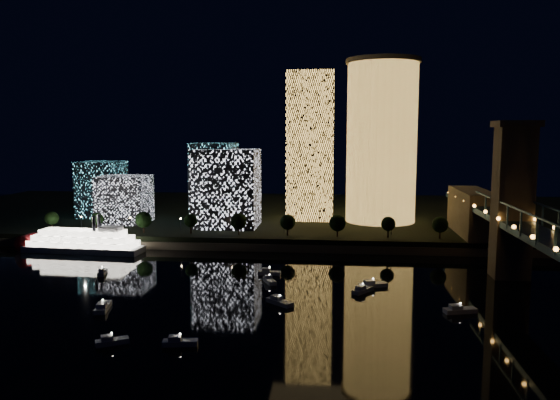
{
  "coord_description": "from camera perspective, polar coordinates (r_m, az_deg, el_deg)",
  "views": [
    {
      "loc": [
        9.37,
        -128.04,
        46.1
      ],
      "look_at": [
        -9.66,
        55.0,
        23.52
      ],
      "focal_mm": 35.0,
      "sensor_mm": 36.0,
      "label": 1
    }
  ],
  "objects": [
    {
      "name": "ground",
      "position": [
        136.41,
        1.69,
        -12.76
      ],
      "size": [
        520.0,
        520.0,
        0.0
      ],
      "primitive_type": "plane",
      "color": "black",
      "rests_on": "ground"
    },
    {
      "name": "far_bank",
      "position": [
        291.48,
        4.03,
        -1.62
      ],
      "size": [
        420.0,
        160.0,
        5.0
      ],
      "primitive_type": "cube",
      "color": "black",
      "rests_on": "ground"
    },
    {
      "name": "seawall",
      "position": [
        214.93,
        3.32,
        -4.99
      ],
      "size": [
        420.0,
        6.0,
        3.0
      ],
      "primitive_type": "cube",
      "color": "#6B5E4C",
      "rests_on": "ground"
    },
    {
      "name": "tower_cylindrical",
      "position": [
        257.82,
        10.57,
        6.06
      ],
      "size": [
        34.0,
        34.0,
        74.62
      ],
      "color": "#FAB850",
      "rests_on": "far_bank"
    },
    {
      "name": "tower_rectangular",
      "position": [
        262.37,
        3.21,
        5.63
      ],
      "size": [
        21.93,
        21.93,
        69.76
      ],
      "primitive_type": "cube",
      "color": "#FAB850",
      "rests_on": "far_bank"
    },
    {
      "name": "midrise_blocks",
      "position": [
        255.16,
        -10.27,
        1.19
      ],
      "size": [
        91.41,
        45.62,
        36.69
      ],
      "color": "white",
      "rests_on": "far_bank"
    },
    {
      "name": "riverboat",
      "position": [
        227.64,
        -20.35,
        -4.14
      ],
      "size": [
        50.8,
        13.7,
        15.13
      ],
      "color": "silver",
      "rests_on": "ground"
    },
    {
      "name": "motorboats",
      "position": [
        153.65,
        -1.89,
        -10.15
      ],
      "size": [
        114.66,
        66.42,
        2.78
      ],
      "color": "silver",
      "rests_on": "ground"
    },
    {
      "name": "esplanade_trees",
      "position": [
        221.8,
        -3.33,
        -2.26
      ],
      "size": [
        166.08,
        6.8,
        8.9
      ],
      "color": "black",
      "rests_on": "far_bank"
    },
    {
      "name": "street_lamps",
      "position": [
        229.26,
        -5.05,
        -2.34
      ],
      "size": [
        132.7,
        0.7,
        5.65
      ],
      "color": "black",
      "rests_on": "far_bank"
    }
  ]
}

